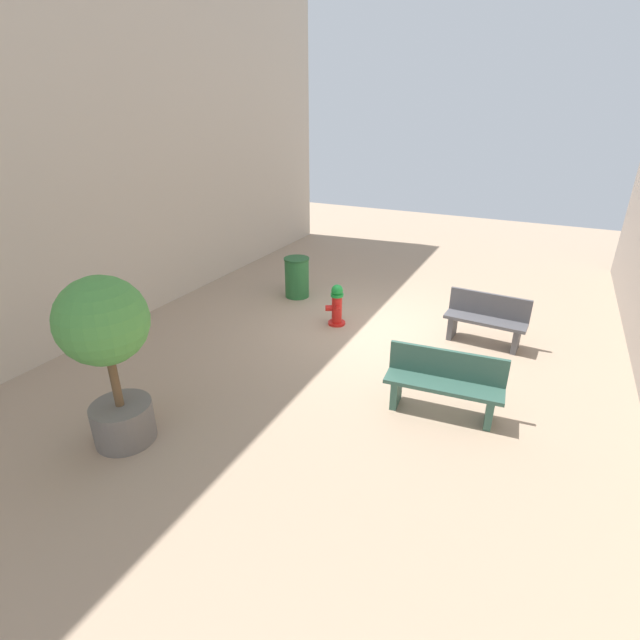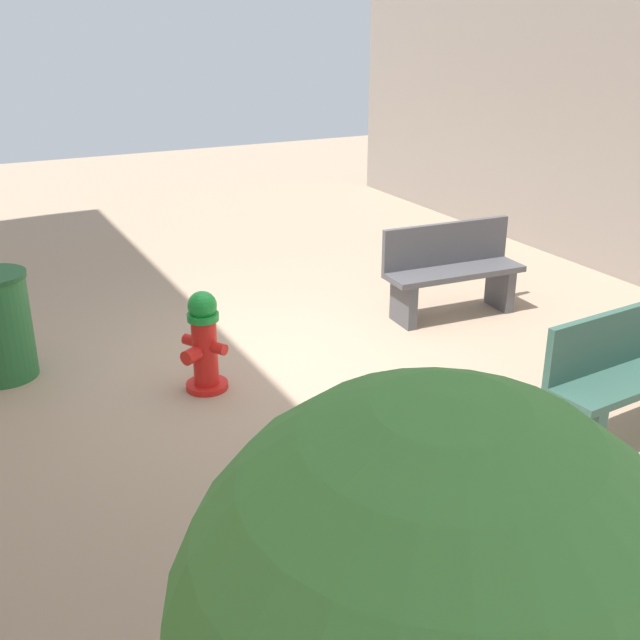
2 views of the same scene
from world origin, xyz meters
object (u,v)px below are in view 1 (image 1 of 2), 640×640
(bench_near, at_px, (486,319))
(planter_tree, at_px, (107,343))
(fire_hydrant, at_px, (337,305))
(trash_bin, at_px, (297,277))
(bench_far, at_px, (444,382))

(bench_near, xyz_separation_m, planter_tree, (3.88, 5.12, 0.98))
(fire_hydrant, height_order, bench_near, bench_near)
(fire_hydrant, bearing_deg, trash_bin, -34.64)
(fire_hydrant, distance_m, bench_near, 2.89)
(planter_tree, xyz_separation_m, trash_bin, (0.46, -5.65, -0.99))
(trash_bin, bearing_deg, fire_hydrant, 145.36)
(bench_near, relative_size, bench_far, 0.88)
(fire_hydrant, relative_size, planter_tree, 0.37)
(fire_hydrant, xyz_separation_m, planter_tree, (1.03, 4.62, 1.03))
(bench_far, relative_size, planter_tree, 0.73)
(fire_hydrant, relative_size, bench_far, 0.51)
(bench_far, xyz_separation_m, trash_bin, (4.13, -3.11, -0.02))
(bench_near, relative_size, trash_bin, 1.59)
(planter_tree, distance_m, trash_bin, 5.75)
(fire_hydrant, distance_m, planter_tree, 4.84)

